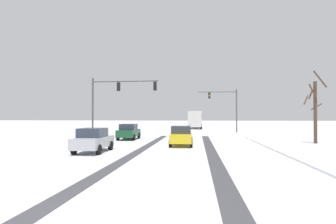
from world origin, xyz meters
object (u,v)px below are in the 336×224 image
at_px(car_silver_third, 93,140).
at_px(bare_tree_sidewalk_mid, 315,108).
at_px(traffic_signal_near_left, 116,95).
at_px(car_yellow_cab_second, 181,136).
at_px(traffic_signal_far_right, 226,103).
at_px(car_dark_green_lead, 129,132).
at_px(bus_oncoming, 195,118).

distance_m(car_silver_third, bare_tree_sidewalk_mid, 19.27).
bearing_deg(car_silver_third, traffic_signal_near_left, 98.70).
bearing_deg(car_yellow_cab_second, car_silver_third, -139.85).
bearing_deg(bare_tree_sidewalk_mid, traffic_signal_near_left, 171.63).
xyz_separation_m(traffic_signal_far_right, car_yellow_cab_second, (-5.60, -19.97, -3.60)).
relative_size(traffic_signal_near_left, car_yellow_cab_second, 1.75).
relative_size(traffic_signal_near_left, bare_tree_sidewalk_mid, 1.13).
distance_m(car_dark_green_lead, car_silver_third, 10.49).
xyz_separation_m(traffic_signal_near_left, bare_tree_sidewalk_mid, (19.04, -2.80, -1.56)).
distance_m(car_dark_green_lead, bare_tree_sidewalk_mid, 17.89).
height_order(car_silver_third, bus_oncoming, bus_oncoming).
bearing_deg(car_dark_green_lead, traffic_signal_near_left, 170.41).
distance_m(traffic_signal_far_right, car_dark_green_lead, 18.62).
bearing_deg(bare_tree_sidewalk_mid, car_yellow_cab_second, -164.93).
xyz_separation_m(car_dark_green_lead, bus_oncoming, (6.72, 28.12, 1.18)).
xyz_separation_m(car_silver_third, bus_oncoming, (6.57, 38.61, 1.18)).
height_order(bus_oncoming, bare_tree_sidewalk_mid, bare_tree_sidewalk_mid).
relative_size(car_yellow_cab_second, car_silver_third, 1.00).
xyz_separation_m(car_yellow_cab_second, bus_oncoming, (0.91, 33.83, 1.18)).
bearing_deg(car_yellow_cab_second, car_dark_green_lead, 135.51).
height_order(car_dark_green_lead, bus_oncoming, bus_oncoming).
height_order(traffic_signal_far_right, bus_oncoming, traffic_signal_far_right).
distance_m(traffic_signal_far_right, bare_tree_sidewalk_mid, 17.94).
height_order(traffic_signal_far_right, car_silver_third, traffic_signal_far_right).
bearing_deg(bus_oncoming, car_yellow_cab_second, -91.54).
height_order(traffic_signal_near_left, bare_tree_sidewalk_mid, traffic_signal_near_left).
bearing_deg(car_dark_green_lead, traffic_signal_far_right, 51.33).
relative_size(traffic_signal_far_right, bus_oncoming, 0.59).
distance_m(traffic_signal_far_right, traffic_signal_near_left, 19.05).
distance_m(car_dark_green_lead, bus_oncoming, 28.94).
bearing_deg(car_silver_third, bus_oncoming, 80.34).
bearing_deg(traffic_signal_near_left, bus_oncoming, 73.58).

